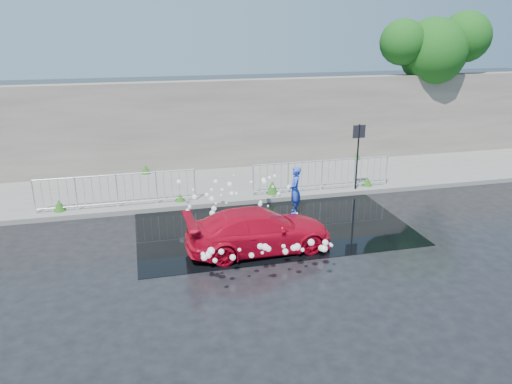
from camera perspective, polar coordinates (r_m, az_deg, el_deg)
ground at (r=14.13m, az=0.88°, el=-5.50°), size 90.00×90.00×0.00m
pavement at (r=18.66m, az=-3.03°, el=0.91°), size 30.00×4.00×0.15m
curb at (r=16.80m, az=-1.72°, el=-1.13°), size 30.00×0.25×0.16m
retaining_wall at (r=20.29m, az=-4.32°, el=7.69°), size 30.00×0.60×3.50m
puddle at (r=15.13m, az=1.75°, el=-3.77°), size 8.00×5.00×0.01m
sign_post at (r=17.73m, az=11.59°, el=5.12°), size 0.45×0.06×2.50m
tree at (r=23.71m, az=19.90°, el=15.33°), size 5.07×2.89×6.30m
railing_left at (r=16.61m, az=-15.62°, el=0.30°), size 5.05×0.05×1.10m
railing_right at (r=17.75m, az=7.53°, el=2.05°), size 5.05×0.05×1.10m
weeds at (r=18.03m, az=-3.02°, el=1.11°), size 12.17×3.93×0.45m
water_spray at (r=13.74m, az=-0.73°, el=-3.15°), size 3.58×5.68×1.10m
red_car at (r=13.32m, az=0.35°, el=-4.40°), size 3.99×1.76×1.14m
person at (r=15.86m, az=4.49°, el=0.20°), size 0.51×0.64×1.53m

